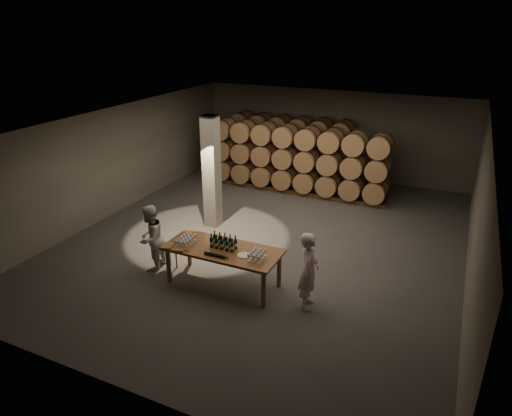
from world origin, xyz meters
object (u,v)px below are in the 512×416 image
at_px(tasting_table, 223,253).
at_px(person_woman, 151,238).
at_px(plate, 244,255).
at_px(stool, 171,251).
at_px(bottle_cluster, 223,243).
at_px(person_man, 309,271).
at_px(notebook_near, 179,249).

distance_m(tasting_table, person_woman, 1.89).
bearing_deg(person_woman, tasting_table, 85.25).
bearing_deg(plate, stool, 174.50).
relative_size(bottle_cluster, stool, 1.10).
bearing_deg(bottle_cluster, person_man, -1.97).
bearing_deg(person_man, stool, 75.70).
relative_size(plate, stool, 0.52).
xyz_separation_m(bottle_cluster, plate, (0.56, -0.13, -0.11)).
relative_size(stool, person_man, 0.32).
relative_size(bottle_cluster, notebook_near, 2.31).
bearing_deg(notebook_near, person_woman, 144.49).
height_order(tasting_table, plate, plate).
height_order(notebook_near, person_man, person_man).
distance_m(bottle_cluster, plate, 0.59).
distance_m(tasting_table, person_man, 2.01).
height_order(notebook_near, stool, notebook_near).
distance_m(bottle_cluster, person_woman, 1.91).
height_order(plate, person_man, person_man).
bearing_deg(plate, bottle_cluster, 166.55).
distance_m(plate, person_woman, 2.46).
distance_m(person_man, person_woman, 3.90).
bearing_deg(bottle_cluster, notebook_near, -149.94).
bearing_deg(stool, plate, -5.50).
distance_m(notebook_near, stool, 0.95).
bearing_deg(person_man, bottle_cluster, 75.87).
relative_size(bottle_cluster, plate, 2.12).
bearing_deg(stool, person_woman, -155.72).
xyz_separation_m(notebook_near, stool, (-0.62, 0.55, -0.46)).
relative_size(tasting_table, plate, 9.11).
xyz_separation_m(stool, person_man, (3.48, -0.13, 0.40)).
bearing_deg(person_woman, notebook_near, 63.34).
bearing_deg(bottle_cluster, tasting_table, -91.12).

